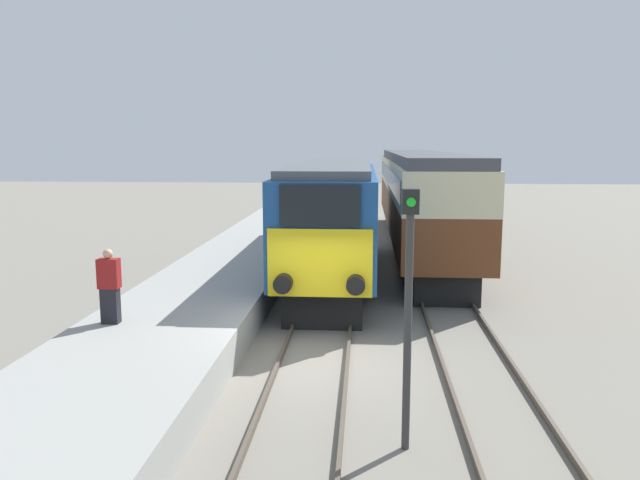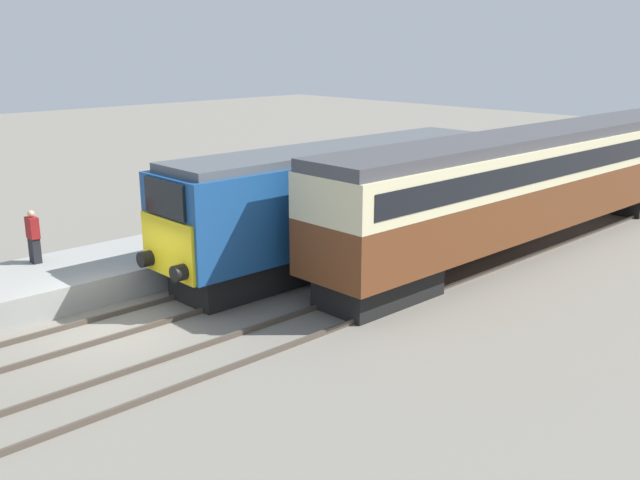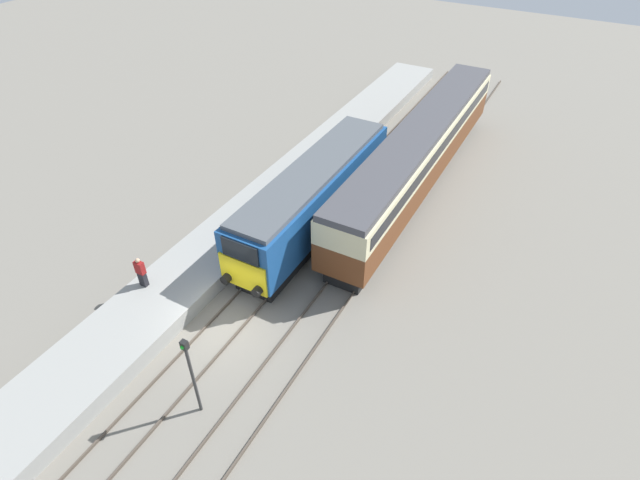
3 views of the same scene
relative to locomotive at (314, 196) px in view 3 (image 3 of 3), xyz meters
name	(u,v)px [view 3 (image 3 of 3)]	position (x,y,z in m)	size (l,w,h in m)	color
ground_plane	(224,328)	(0.00, -8.19, -2.19)	(120.00, 120.00, 0.00)	slate
platform_left	(262,208)	(-3.30, -0.19, -1.78)	(3.50, 50.00, 0.82)	gray
rails_near_track	(284,261)	(0.00, -3.19, -2.12)	(1.51, 60.00, 0.14)	#4C4238
rails_far_track	(343,284)	(3.40, -3.19, -2.12)	(1.50, 60.00, 0.14)	#4C4238
locomotive	(314,196)	(0.00, 0.00, 0.00)	(2.70, 13.36, 3.95)	black
passenger_carriage	(420,151)	(3.40, 6.75, 0.37)	(2.75, 21.31, 4.21)	black
person_on_platform	(141,272)	(-4.31, -8.38, -0.58)	(0.44, 0.26, 1.60)	black
signal_post	(191,371)	(1.70, -11.88, 0.16)	(0.24, 0.28, 3.96)	#333333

